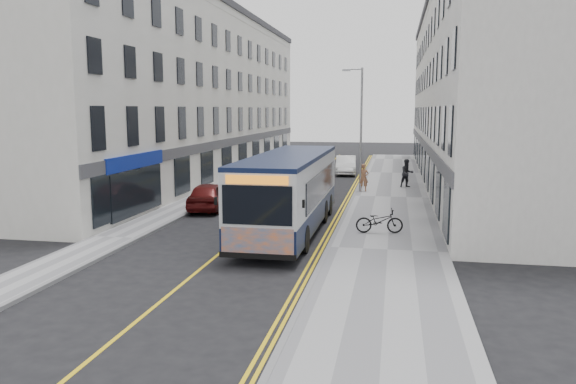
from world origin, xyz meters
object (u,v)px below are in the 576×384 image
at_px(city_bus, 290,190).
at_px(car_maroon, 209,196).
at_px(bicycle, 379,221).
at_px(pedestrian_far, 407,173).
at_px(streetlamp, 360,125).
at_px(pedestrian_near, 364,178).
at_px(car_white, 346,165).

xyz_separation_m(city_bus, car_maroon, (-5.31, 4.61, -1.13)).
height_order(bicycle, pedestrian_far, pedestrian_far).
distance_m(pedestrian_far, car_maroon, 14.72).
distance_m(streetlamp, pedestrian_near, 3.39).
relative_size(bicycle, car_maroon, 0.45).
bearing_deg(car_white, city_bus, -95.63).
relative_size(car_white, car_maroon, 1.04).
bearing_deg(car_maroon, pedestrian_far, -143.55).
xyz_separation_m(pedestrian_near, car_white, (-2.05, 10.34, -0.25)).
bearing_deg(car_white, car_maroon, -112.20).
height_order(streetlamp, pedestrian_near, streetlamp).
distance_m(city_bus, car_maroon, 7.13).
distance_m(streetlamp, city_bus, 12.80).
relative_size(city_bus, pedestrian_near, 6.69).
bearing_deg(pedestrian_far, streetlamp, -166.36).
bearing_deg(city_bus, car_maroon, 139.03).
relative_size(bicycle, car_white, 0.44).
distance_m(streetlamp, pedestrian_far, 5.13).
relative_size(bicycle, pedestrian_far, 1.05).
bearing_deg(car_white, bicycle, -85.77).
relative_size(bicycle, pedestrian_near, 1.13).
relative_size(streetlamp, bicycle, 3.97).
relative_size(city_bus, car_maroon, 2.68).
distance_m(pedestrian_near, car_white, 10.54).
distance_m(city_bus, pedestrian_near, 12.64).
height_order(pedestrian_far, car_white, pedestrian_far).
bearing_deg(streetlamp, pedestrian_far, 37.83).
relative_size(streetlamp, pedestrian_far, 4.17).
bearing_deg(pedestrian_far, bicycle, -119.68).
height_order(city_bus, pedestrian_near, city_bus).
height_order(bicycle, car_white, car_white).
bearing_deg(pedestrian_near, bicycle, -83.44).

